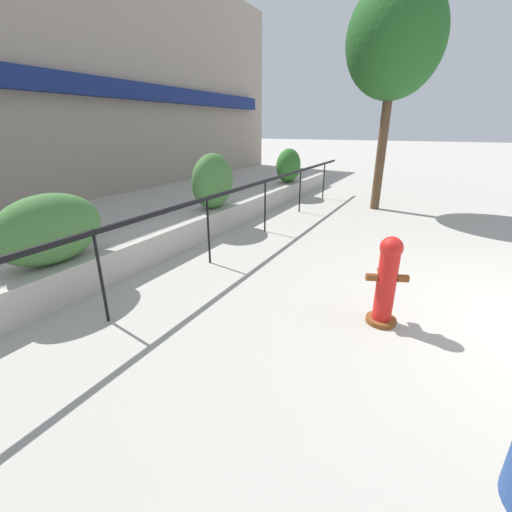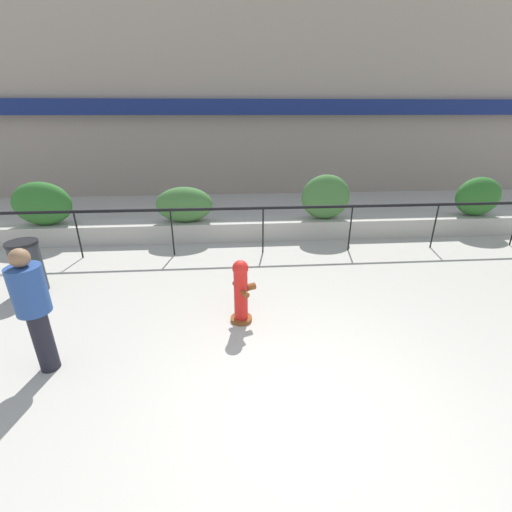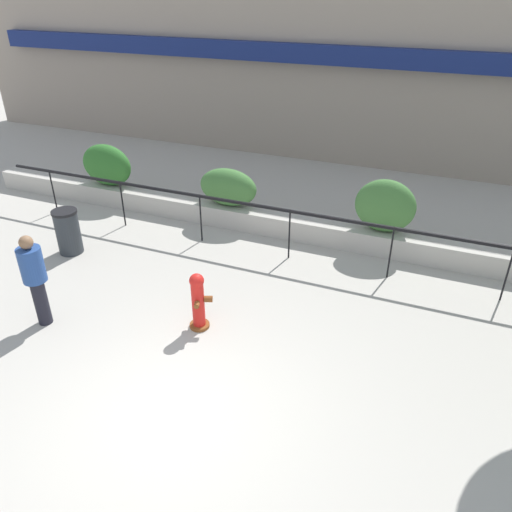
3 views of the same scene
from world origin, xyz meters
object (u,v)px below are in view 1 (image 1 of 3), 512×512
object	(u,v)px
fire_hydrant	(387,280)
hedge_bush_2	(213,181)
hedge_bush_3	(289,166)
street_tree	(395,41)
hedge_bush_1	(50,229)

from	to	relation	value
fire_hydrant	hedge_bush_2	bearing A→B (deg)	59.07
hedge_bush_3	street_tree	distance (m)	4.28
fire_hydrant	hedge_bush_1	bearing A→B (deg)	108.18
hedge_bush_1	hedge_bush_2	distance (m)	3.74
street_tree	fire_hydrant	bearing A→B (deg)	-169.59
hedge_bush_1	street_tree	bearing A→B (deg)	-20.62
hedge_bush_3	fire_hydrant	world-z (taller)	hedge_bush_3
fire_hydrant	street_tree	world-z (taller)	street_tree
hedge_bush_2	fire_hydrant	distance (m)	4.73
hedge_bush_2	street_tree	bearing A→B (deg)	-36.42
hedge_bush_1	fire_hydrant	xyz separation A→B (m)	(1.33, -4.03, -0.41)
hedge_bush_2	hedge_bush_3	distance (m)	4.30
fire_hydrant	street_tree	xyz separation A→B (m)	(6.31, 1.16, 3.62)
hedge_bush_1	hedge_bush_3	bearing A→B (deg)	0.00
hedge_bush_2	street_tree	xyz separation A→B (m)	(3.90, -2.88, 3.08)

